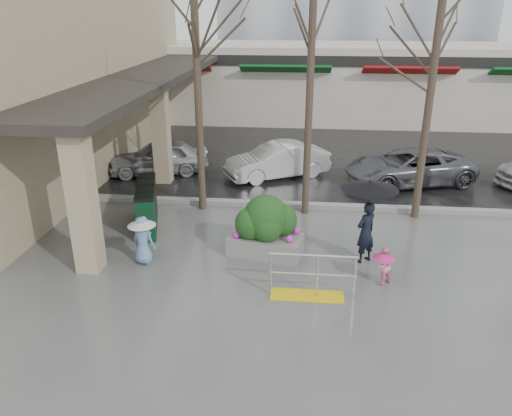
% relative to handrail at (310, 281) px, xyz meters
% --- Properties ---
extents(ground, '(120.00, 120.00, 0.00)m').
position_rel_handrail_xyz_m(ground, '(-1.36, 1.20, -0.38)').
color(ground, '#51514F').
rests_on(ground, ground).
extents(street_asphalt, '(120.00, 36.00, 0.01)m').
position_rel_handrail_xyz_m(street_asphalt, '(-1.36, 23.20, -0.37)').
color(street_asphalt, black).
rests_on(street_asphalt, ground).
extents(curb, '(120.00, 0.30, 0.15)m').
position_rel_handrail_xyz_m(curb, '(-1.36, 5.20, -0.30)').
color(curb, gray).
rests_on(curb, ground).
extents(near_building, '(6.00, 18.00, 8.00)m').
position_rel_handrail_xyz_m(near_building, '(-10.36, 9.20, 3.62)').
color(near_building, tan).
rests_on(near_building, ground).
extents(canopy_slab, '(2.80, 18.00, 0.25)m').
position_rel_handrail_xyz_m(canopy_slab, '(-6.16, 9.20, 3.25)').
color(canopy_slab, '#2D2823').
rests_on(canopy_slab, pillar_front).
extents(pillar_front, '(0.55, 0.55, 3.50)m').
position_rel_handrail_xyz_m(pillar_front, '(-5.26, 0.70, 1.37)').
color(pillar_front, tan).
rests_on(pillar_front, ground).
extents(pillar_back, '(0.55, 0.55, 3.50)m').
position_rel_handrail_xyz_m(pillar_back, '(-5.26, 7.20, 1.37)').
color(pillar_back, tan).
rests_on(pillar_back, ground).
extents(storefront_row, '(34.00, 6.74, 4.00)m').
position_rel_handrail_xyz_m(storefront_row, '(0.64, 19.17, 1.64)').
color(storefront_row, beige).
rests_on(storefront_row, ground).
extents(handrail, '(1.90, 0.50, 1.03)m').
position_rel_handrail_xyz_m(handrail, '(0.00, 0.00, 0.00)').
color(handrail, yellow).
rests_on(handrail, ground).
extents(tree_west, '(3.20, 3.20, 6.80)m').
position_rel_handrail_xyz_m(tree_west, '(-3.36, 4.80, 4.71)').
color(tree_west, '#382B21').
rests_on(tree_west, ground).
extents(tree_midwest, '(3.20, 3.20, 7.00)m').
position_rel_handrail_xyz_m(tree_midwest, '(-0.16, 4.80, 4.86)').
color(tree_midwest, '#382B21').
rests_on(tree_midwest, ground).
extents(tree_mideast, '(3.20, 3.20, 6.50)m').
position_rel_handrail_xyz_m(tree_mideast, '(3.14, 4.80, 4.48)').
color(tree_mideast, '#382B21').
rests_on(tree_mideast, ground).
extents(woman, '(1.37, 1.37, 2.14)m').
position_rel_handrail_xyz_m(woman, '(1.32, 1.77, 1.02)').
color(woman, black).
rests_on(woman, ground).
extents(child_pink, '(0.55, 0.53, 0.90)m').
position_rel_handrail_xyz_m(child_pink, '(1.64, 0.74, 0.15)').
color(child_pink, pink).
rests_on(child_pink, ground).
extents(child_blue, '(0.69, 0.69, 1.23)m').
position_rel_handrail_xyz_m(child_blue, '(-4.07, 1.14, 0.35)').
color(child_blue, '#698DBC').
rests_on(child_blue, ground).
extents(planter, '(1.98, 1.25, 1.61)m').
position_rel_handrail_xyz_m(planter, '(-1.13, 1.93, 0.39)').
color(planter, gray).
rests_on(planter, ground).
extents(news_boxes, '(1.09, 2.32, 1.27)m').
position_rel_handrail_xyz_m(news_boxes, '(-4.65, 3.29, 0.26)').
color(news_boxes, '#0D3C1E').
rests_on(news_boxes, ground).
extents(car_a, '(3.96, 2.44, 1.26)m').
position_rel_handrail_xyz_m(car_a, '(-5.72, 8.14, 0.25)').
color(car_a, '#B1B1B6').
rests_on(car_a, ground).
extents(car_b, '(3.99, 3.01, 1.26)m').
position_rel_handrail_xyz_m(car_b, '(-1.23, 8.15, 0.25)').
color(car_b, white).
rests_on(car_b, ground).
extents(car_c, '(4.94, 3.30, 1.26)m').
position_rel_handrail_xyz_m(car_c, '(3.49, 7.92, 0.25)').
color(car_c, '#5B5D63').
rests_on(car_c, ground).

